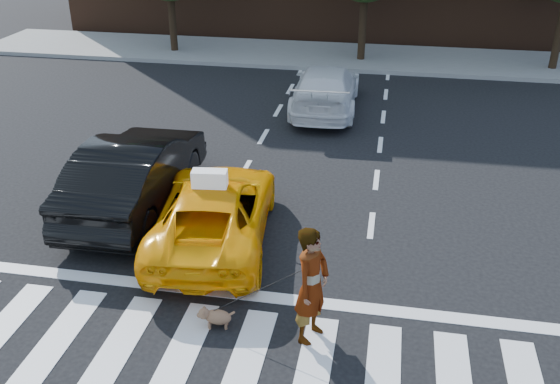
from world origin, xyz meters
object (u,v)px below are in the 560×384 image
(taxi, at_px, (215,211))
(black_sedan, at_px, (136,172))
(woman, at_px, (312,285))
(dog, at_px, (215,316))
(white_suv, at_px, (326,88))

(taxi, bearing_deg, black_sedan, -34.03)
(black_sedan, bearing_deg, woman, 138.84)
(black_sedan, xyz_separation_m, dog, (2.75, -3.66, -0.60))
(black_sedan, bearing_deg, white_suv, -115.84)
(taxi, height_order, black_sedan, black_sedan)
(taxi, relative_size, dog, 7.39)
(black_sedan, height_order, dog, black_sedan)
(woman, distance_m, dog, 1.71)
(white_suv, distance_m, woman, 10.65)
(taxi, relative_size, black_sedan, 0.93)
(dog, bearing_deg, taxi, 95.99)
(taxi, height_order, dog, taxi)
(woman, xyz_separation_m, dog, (-1.53, -0.05, -0.76))
(black_sedan, bearing_deg, dog, 125.96)
(taxi, distance_m, black_sedan, 2.29)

